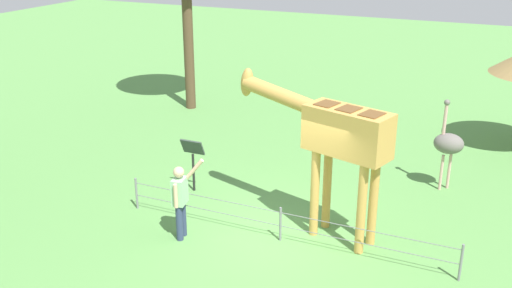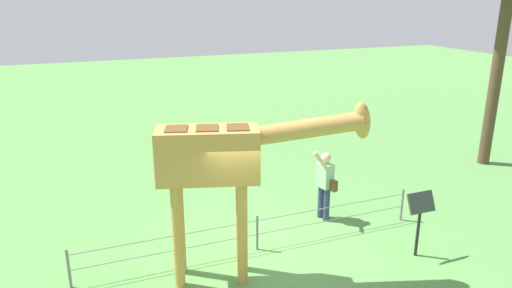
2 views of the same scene
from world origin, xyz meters
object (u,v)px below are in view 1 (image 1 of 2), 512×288
at_px(giraffe, 335,135).
at_px(ostrich, 448,144).
at_px(visitor, 181,198).
at_px(info_sign, 193,154).

xyz_separation_m(giraffe, ostrich, (-1.86, -3.26, -1.02)).
height_order(visitor, info_sign, visitor).
distance_m(giraffe, info_sign, 3.91).
height_order(giraffe, visitor, giraffe).
bearing_deg(giraffe, visitor, 26.48).
bearing_deg(ostrich, visitor, 45.13).
xyz_separation_m(visitor, info_sign, (0.90, -2.06, 0.05)).
xyz_separation_m(visitor, ostrich, (-4.61, -4.63, 0.27)).
bearing_deg(info_sign, ostrich, -154.94).
bearing_deg(info_sign, visitor, 113.57).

